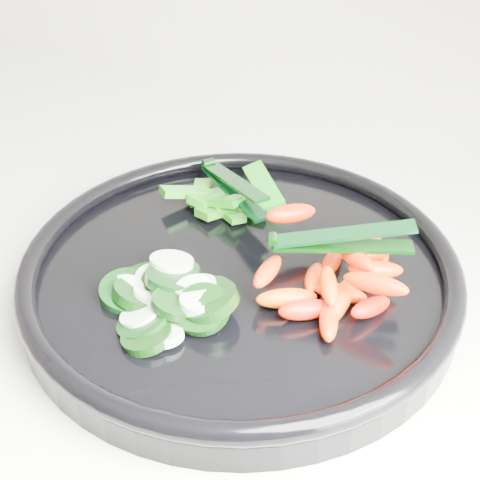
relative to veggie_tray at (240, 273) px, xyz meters
The scene contains 7 objects.
counter 0.55m from the veggie_tray, behind, with size 2.02×0.62×0.93m.
veggie_tray is the anchor object (origin of this frame).
cucumber_pile 0.07m from the veggie_tray, 110.85° to the right, with size 0.13×0.13×0.04m.
carrot_pile 0.08m from the veggie_tray, 11.06° to the left, with size 0.15×0.15×0.05m.
pepper_pile 0.10m from the veggie_tray, 129.39° to the left, with size 0.11×0.10×0.04m.
tong_carrot 0.10m from the veggie_tray, 12.80° to the left, with size 0.11×0.07×0.02m.
tong_pepper 0.10m from the veggie_tray, 126.31° to the left, with size 0.11×0.07×0.02m.
Camera 1 is at (0.49, 1.28, 1.31)m, focal length 50.00 mm.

